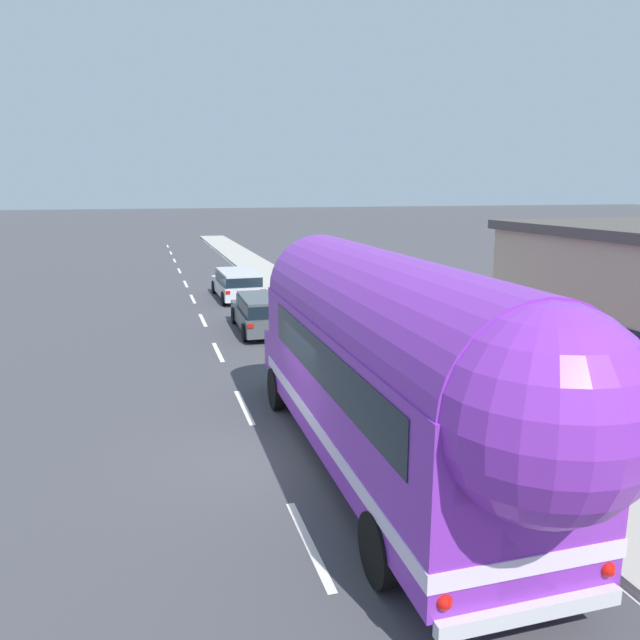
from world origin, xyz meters
TOP-DOWN VIEW (x-y plane):
  - ground_plane at (0.00, 0.00)m, footprint 300.00×300.00m
  - lane_markings at (2.64, 13.09)m, footprint 3.88×80.00m
  - sidewalk_slab at (5.00, 10.00)m, footprint 2.50×90.00m
  - painted_bus at (1.86, -1.68)m, footprint 2.69×11.34m
  - car_lead at (1.95, 10.53)m, footprint 1.94×4.40m
  - car_second at (2.07, 17.52)m, footprint 1.98×4.79m

SIDE VIEW (x-z plane):
  - ground_plane at x=0.00m, z-range 0.00..0.00m
  - lane_markings at x=2.64m, z-range 0.00..0.01m
  - sidewalk_slab at x=5.00m, z-range 0.00..0.15m
  - car_lead at x=1.95m, z-range 0.10..1.47m
  - car_second at x=2.07m, z-range 0.11..1.48m
  - painted_bus at x=1.86m, z-range 0.24..4.37m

